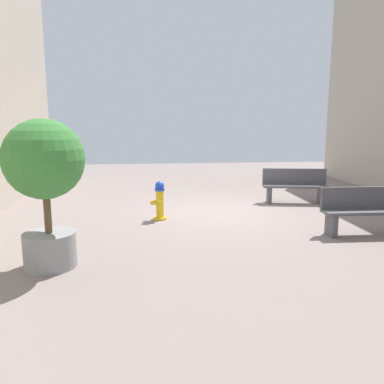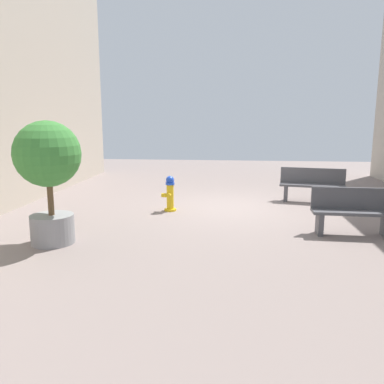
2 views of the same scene
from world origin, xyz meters
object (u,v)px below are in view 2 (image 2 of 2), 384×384
bench_far (353,211)px  planter_tree (48,167)px  bench_near (312,184)px  fire_hydrant (170,193)px

bench_far → planter_tree: planter_tree is taller
bench_near → bench_far: (-0.18, 3.14, -0.01)m
bench_near → bench_far: same height
fire_hydrant → planter_tree: (1.79, 2.81, 1.00)m
fire_hydrant → bench_far: 4.33m
planter_tree → bench_near: bearing=-142.6°
fire_hydrant → bench_near: bench_near is taller
bench_near → planter_tree: bearing=37.4°
bench_near → planter_tree: 7.12m
fire_hydrant → planter_tree: bearing=57.5°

